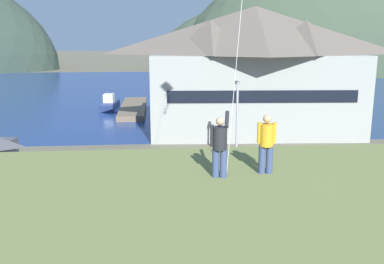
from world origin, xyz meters
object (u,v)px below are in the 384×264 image
person_kite_flyer (220,145)px  parked_car_front_row_end (112,178)px  moored_boat_wharfside (110,104)px  parking_light_pole (237,117)px  parked_car_back_row_left (338,211)px  person_companion (266,142)px  parked_car_back_row_right (206,199)px  wharf_dock (133,108)px  storage_shed_waterside (209,110)px  parked_car_corner_spot (243,167)px  parked_car_mid_row_center (109,209)px  harbor_lodge (254,67)px

person_kite_flyer → parked_car_front_row_end: bearing=108.3°
moored_boat_wharfside → parked_car_front_row_end: moored_boat_wharfside is taller
parked_car_front_row_end → parking_light_pole: size_ratio=0.69×
parked_car_back_row_left → person_kite_flyer: person_kite_flyer is taller
person_companion → moored_boat_wharfside: bearing=101.6°
moored_boat_wharfside → parked_car_back_row_right: (8.77, -36.02, 0.34)m
moored_boat_wharfside → parking_light_pole: bearing=-65.9°
person_kite_flyer → parked_car_back_row_right: bearing=85.2°
wharf_dock → parked_car_front_row_end: (0.21, -30.92, 0.71)m
storage_shed_waterside → parked_car_corner_spot: storage_shed_waterside is taller
parked_car_mid_row_center → wharf_dock: bearing=90.9°
wharf_dock → parked_car_mid_row_center: 35.82m
storage_shed_waterside → parking_light_pole: 13.44m
storage_shed_waterside → person_kite_flyer: 32.57m
wharf_dock → parked_car_front_row_end: size_ratio=3.71×
harbor_lodge → person_companion: 30.85m
wharf_dock → parked_car_back_row_left: (11.84, -37.01, 0.71)m
parked_car_back_row_right → person_companion: 10.95m
parked_car_front_row_end → parking_light_pole: (8.64, 5.09, 2.70)m
storage_shed_waterside → person_kite_flyer: bearing=-96.7°
person_kite_flyer → parked_car_mid_row_center: bearing=115.6°
harbor_lodge → wharf_dock: harbor_lodge is taller
moored_boat_wharfside → parked_car_mid_row_center: moored_boat_wharfside is taller
moored_boat_wharfside → parked_car_back_row_right: 37.07m
wharf_dock → storage_shed_waterside: bearing=-55.8°
moored_boat_wharfside → parked_car_front_row_end: bearing=-83.9°
person_kite_flyer → harbor_lodge: bearing=75.2°
parked_car_mid_row_center → person_companion: size_ratio=2.42×
parked_car_back_row_left → parked_car_front_row_end: bearing=152.3°
harbor_lodge → parked_car_back_row_left: bearing=-92.3°
wharf_dock → parked_car_corner_spot: bearing=-73.6°
parked_car_back_row_right → storage_shed_waterside: bearing=82.5°
parked_car_back_row_left → person_kite_flyer: 11.70m
parked_car_front_row_end → parked_car_corner_spot: size_ratio=1.01×
storage_shed_waterside → person_companion: size_ratio=2.98×
person_kite_flyer → parked_car_corner_spot: bearing=75.6°
person_companion → person_kite_flyer: bearing=-170.5°
moored_boat_wharfside → parking_light_pole: size_ratio=0.92×
harbor_lodge → parking_light_pole: 12.62m
parked_car_back_row_right → person_companion: size_ratio=2.43×
parking_light_pole → moored_boat_wharfside: bearing=114.1°
parked_car_back_row_left → parked_car_corner_spot: bearing=112.5°
parked_car_mid_row_center → parked_car_corner_spot: same height
wharf_dock → parked_car_back_row_left: 38.86m
harbor_lodge → parked_car_mid_row_center: size_ratio=5.18×
parked_car_front_row_end → person_kite_flyer: size_ratio=2.32×
storage_shed_waterside → parked_car_front_row_end: bearing=-114.2°
wharf_dock → person_companion: 45.15m
parked_car_back_row_left → parking_light_pole: 11.88m
harbor_lodge → parked_car_mid_row_center: bearing=-119.4°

